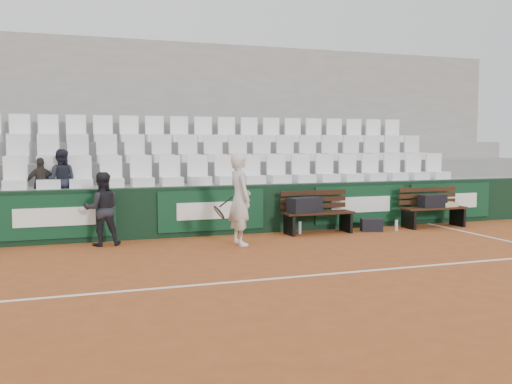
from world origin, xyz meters
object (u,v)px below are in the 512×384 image
Objects in this scene: water_bottle_far at (396,225)px; ball_kid at (102,209)px; bench_right at (433,217)px; sports_bag_ground at (372,225)px; spectator_c at (60,157)px; bench_left at (318,223)px; tennis_player at (240,199)px; sports_bag_left at (305,205)px; water_bottle_near at (300,228)px; sports_bag_right at (432,201)px; spectator_b at (41,161)px.

water_bottle_far is 0.18× the size of ball_kid.
ball_kid reaches higher than bench_right.
spectator_c reaches higher than sports_bag_ground.
tennis_player is (-1.95, -0.73, 0.63)m from bench_left.
sports_bag_left is 1.58m from sports_bag_ground.
bench_right is 6.32× the size of water_bottle_far.
spectator_c reaches higher than water_bottle_near.
tennis_player is at bearing -155.83° from sports_bag_left.
sports_bag_left reaches higher than sports_bag_ground.
sports_bag_left reaches higher than water_bottle_near.
spectator_c is at bearing 171.68° from sports_bag_right.
sports_bag_right is at bearing 162.08° from spectator_b.
tennis_player reaches higher than sports_bag_ground.
spectator_b is (-1.05, 1.05, 0.85)m from ball_kid.
sports_bag_right is at bearing 10.82° from water_bottle_far.
water_bottle_far is at bearing -9.21° from water_bottle_near.
bench_left is 5.67m from spectator_b.
sports_bag_right is at bearing -165.64° from bench_right.
bench_right is 1.13m from water_bottle_far.
spectator_c is at bearing 170.04° from spectator_b.
spectator_c reaches higher than ball_kid.
bench_right is 1.62m from sports_bag_ground.
spectator_c reaches higher than bench_right.
ball_kid is at bearing -179.35° from water_bottle_near.
bench_right is 0.37m from sports_bag_right.
ball_kid is at bearing 162.44° from tennis_player.
water_bottle_near is at bearing 170.79° from water_bottle_far.
sports_bag_left is at bearing 178.70° from sports_bag_right.
spectator_c is at bearing 149.72° from tennis_player.
spectator_b reaches higher than bench_left.
sports_bag_right is 4.77m from tennis_player.
water_bottle_near is (-3.16, 0.14, -0.46)m from sports_bag_right.
sports_bag_right reaches higher than bench_left.
water_bottle_far is at bearing -7.62° from sports_bag_left.
spectator_b is (-5.02, 1.00, 1.40)m from water_bottle_near.
sports_bag_left is 0.43× the size of tennis_player.
sports_bag_ground reaches higher than water_bottle_far.
sports_bag_right is at bearing 178.78° from ball_kid.
spectator_b reaches higher than water_bottle_near.
tennis_player is at bearing -168.87° from sports_bag_ground.
spectator_b is (-5.41, 1.08, 1.30)m from bench_left.
spectator_b reaches higher than bench_right.
tennis_player is 1.41× the size of spectator_c.
ball_kid is (-2.41, 0.76, -0.18)m from tennis_player.
water_bottle_near is at bearing 177.45° from sports_bag_right.
ball_kid reaches higher than sports_bag_right.
spectator_b is (-6.61, 1.19, 1.39)m from sports_bag_ground.
water_bottle_far is (2.02, -0.27, -0.49)m from sports_bag_left.
bench_right reaches higher than water_bottle_far.
bench_right is at bearing 162.22° from spectator_b.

